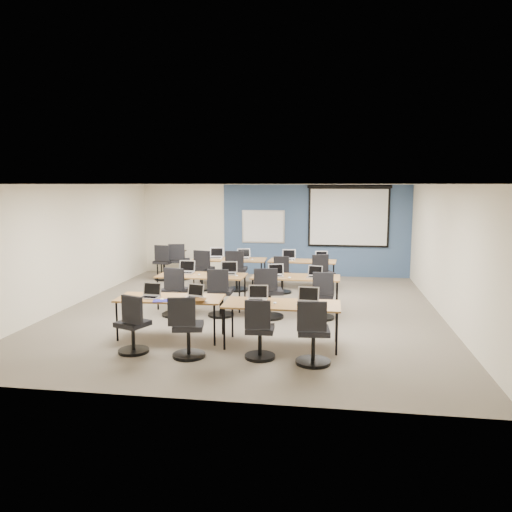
% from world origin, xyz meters
% --- Properties ---
extents(floor, '(8.00, 9.00, 0.02)m').
position_xyz_m(floor, '(0.00, 0.00, 0.00)').
color(floor, '#6B6354').
rests_on(floor, ground).
extents(ceiling, '(8.00, 9.00, 0.02)m').
position_xyz_m(ceiling, '(0.00, 0.00, 2.70)').
color(ceiling, white).
rests_on(ceiling, ground).
extents(wall_back, '(8.00, 0.04, 2.70)m').
position_xyz_m(wall_back, '(0.00, 4.50, 1.35)').
color(wall_back, beige).
rests_on(wall_back, ground).
extents(wall_front, '(8.00, 0.04, 2.70)m').
position_xyz_m(wall_front, '(0.00, -4.50, 1.35)').
color(wall_front, beige).
rests_on(wall_front, ground).
extents(wall_left, '(0.04, 9.00, 2.70)m').
position_xyz_m(wall_left, '(-4.00, 0.00, 1.35)').
color(wall_left, beige).
rests_on(wall_left, ground).
extents(wall_right, '(0.04, 9.00, 2.70)m').
position_xyz_m(wall_right, '(4.00, 0.00, 1.35)').
color(wall_right, beige).
rests_on(wall_right, ground).
extents(blue_accent_panel, '(5.50, 0.04, 2.70)m').
position_xyz_m(blue_accent_panel, '(1.25, 4.47, 1.35)').
color(blue_accent_panel, '#3D5977').
rests_on(blue_accent_panel, wall_back).
extents(whiteboard, '(1.28, 0.03, 0.98)m').
position_xyz_m(whiteboard, '(-0.30, 4.43, 1.45)').
color(whiteboard, silver).
rests_on(whiteboard, wall_back).
extents(projector_screen, '(2.40, 0.10, 1.82)m').
position_xyz_m(projector_screen, '(2.20, 4.41, 1.89)').
color(projector_screen, black).
rests_on(projector_screen, wall_back).
extents(training_table_front_left, '(1.85, 0.77, 0.73)m').
position_xyz_m(training_table_front_left, '(-1.06, -2.05, 0.69)').
color(training_table_front_left, brown).
rests_on(training_table_front_left, floor).
extents(training_table_front_right, '(1.94, 0.81, 0.73)m').
position_xyz_m(training_table_front_right, '(0.92, -2.21, 0.69)').
color(training_table_front_right, '#945E2B').
rests_on(training_table_front_right, floor).
extents(training_table_mid_left, '(1.92, 0.80, 0.73)m').
position_xyz_m(training_table_mid_left, '(-1.08, 0.18, 0.69)').
color(training_table_mid_left, brown).
rests_on(training_table_mid_left, floor).
extents(training_table_mid_right, '(1.90, 0.79, 0.73)m').
position_xyz_m(training_table_mid_right, '(0.97, 0.31, 0.69)').
color(training_table_mid_right, olive).
rests_on(training_table_mid_right, floor).
extents(training_table_back_left, '(1.93, 0.80, 0.73)m').
position_xyz_m(training_table_back_left, '(-0.95, 2.60, 0.69)').
color(training_table_back_left, brown).
rests_on(training_table_back_left, floor).
extents(training_table_back_right, '(1.74, 0.73, 0.73)m').
position_xyz_m(training_table_back_right, '(0.98, 2.61, 0.68)').
color(training_table_back_right, '#9F6B47').
rests_on(training_table_back_right, floor).
extents(laptop_0, '(0.33, 0.28, 0.25)m').
position_xyz_m(laptop_0, '(-1.40, -2.11, 0.79)').
color(laptop_0, silver).
rests_on(laptop_0, training_table_front_left).
extents(mouse_0, '(0.09, 0.11, 0.03)m').
position_xyz_m(mouse_0, '(-1.14, -2.26, 0.74)').
color(mouse_0, white).
rests_on(mouse_0, training_table_front_left).
extents(task_chair_0, '(0.52, 0.50, 0.98)m').
position_xyz_m(task_chair_0, '(-1.40, -2.96, 0.40)').
color(task_chair_0, black).
rests_on(task_chair_0, floor).
extents(laptop_1, '(0.31, 0.27, 0.24)m').
position_xyz_m(laptop_1, '(-0.62, -2.04, 0.79)').
color(laptop_1, silver).
rests_on(laptop_1, training_table_front_left).
extents(mouse_1, '(0.06, 0.09, 0.03)m').
position_xyz_m(mouse_1, '(-0.37, -2.28, 0.74)').
color(mouse_1, white).
rests_on(mouse_1, training_table_front_left).
extents(task_chair_1, '(0.52, 0.52, 1.00)m').
position_xyz_m(task_chair_1, '(-0.48, -3.03, 0.41)').
color(task_chair_1, black).
rests_on(task_chair_1, floor).
extents(laptop_2, '(0.34, 0.29, 0.26)m').
position_xyz_m(laptop_2, '(0.49, -2.07, 0.79)').
color(laptop_2, '#BBBBBC').
rests_on(laptop_2, training_table_front_right).
extents(mouse_2, '(0.07, 0.10, 0.03)m').
position_xyz_m(mouse_2, '(0.81, -2.24, 0.74)').
color(mouse_2, white).
rests_on(mouse_2, training_table_front_right).
extents(task_chair_2, '(0.48, 0.48, 0.97)m').
position_xyz_m(task_chair_2, '(0.64, -2.91, 0.40)').
color(task_chair_2, black).
rests_on(task_chair_2, floor).
extents(laptop_3, '(0.35, 0.30, 0.27)m').
position_xyz_m(laptop_3, '(1.36, -2.15, 0.80)').
color(laptop_3, '#AFAFB8').
rests_on(laptop_3, training_table_front_right).
extents(mouse_3, '(0.07, 0.11, 0.04)m').
position_xyz_m(mouse_3, '(1.58, -2.27, 0.74)').
color(mouse_3, white).
rests_on(mouse_3, training_table_front_right).
extents(task_chair_3, '(0.53, 0.53, 1.01)m').
position_xyz_m(task_chair_3, '(1.47, -3.04, 0.42)').
color(task_chair_3, black).
rests_on(task_chair_3, floor).
extents(laptop_4, '(0.36, 0.31, 0.27)m').
position_xyz_m(laptop_4, '(-1.49, 0.37, 0.80)').
color(laptop_4, '#AEAEAF').
rests_on(laptop_4, training_table_mid_left).
extents(mouse_4, '(0.07, 0.10, 0.03)m').
position_xyz_m(mouse_4, '(-1.13, 0.14, 0.74)').
color(mouse_4, white).
rests_on(mouse_4, training_table_mid_left).
extents(task_chair_4, '(0.56, 0.56, 1.03)m').
position_xyz_m(task_chair_4, '(-1.44, -0.64, 0.43)').
color(task_chair_4, black).
rests_on(task_chair_4, floor).
extents(laptop_5, '(0.36, 0.31, 0.27)m').
position_xyz_m(laptop_5, '(-0.52, 0.36, 0.80)').
color(laptop_5, '#B8B8BB').
rests_on(laptop_5, training_table_mid_left).
extents(mouse_5, '(0.08, 0.10, 0.03)m').
position_xyz_m(mouse_5, '(-0.29, 0.12, 0.74)').
color(mouse_5, white).
rests_on(mouse_5, training_table_mid_left).
extents(task_chair_5, '(0.54, 0.54, 1.01)m').
position_xyz_m(task_chair_5, '(-0.51, -0.53, 0.42)').
color(task_chair_5, black).
rests_on(task_chair_5, floor).
extents(laptop_6, '(0.34, 0.29, 0.26)m').
position_xyz_m(laptop_6, '(0.54, 0.28, 0.79)').
color(laptop_6, '#BABABF').
rests_on(laptop_6, training_table_mid_right).
extents(mouse_6, '(0.08, 0.11, 0.04)m').
position_xyz_m(mouse_6, '(0.86, 0.07, 0.74)').
color(mouse_6, white).
rests_on(mouse_6, training_table_mid_right).
extents(task_chair_6, '(0.58, 0.58, 1.05)m').
position_xyz_m(task_chair_6, '(0.49, -0.52, 0.44)').
color(task_chair_6, black).
rests_on(task_chair_6, floor).
extents(laptop_7, '(0.32, 0.27, 0.25)m').
position_xyz_m(laptop_7, '(1.39, 0.24, 0.79)').
color(laptop_7, silver).
rests_on(laptop_7, training_table_mid_right).
extents(mouse_7, '(0.07, 0.10, 0.03)m').
position_xyz_m(mouse_7, '(1.70, 0.05, 0.74)').
color(mouse_7, white).
rests_on(mouse_7, training_table_mid_right).
extents(task_chair_7, '(0.50, 0.50, 0.99)m').
position_xyz_m(task_chair_7, '(1.56, -0.43, 0.41)').
color(task_chair_7, black).
rests_on(task_chair_7, floor).
extents(laptop_8, '(0.36, 0.31, 0.27)m').
position_xyz_m(laptop_8, '(-1.36, 2.73, 0.80)').
color(laptop_8, '#B2B2B2').
rests_on(laptop_8, training_table_back_left).
extents(mouse_8, '(0.09, 0.11, 0.03)m').
position_xyz_m(mouse_8, '(-1.18, 2.51, 0.74)').
color(mouse_8, white).
rests_on(mouse_8, training_table_back_left).
extents(task_chair_8, '(0.58, 0.57, 1.05)m').
position_xyz_m(task_chair_8, '(-1.56, 1.98, 0.43)').
color(task_chair_8, black).
rests_on(task_chair_8, floor).
extents(laptop_9, '(0.35, 0.30, 0.26)m').
position_xyz_m(laptop_9, '(-0.61, 2.71, 0.79)').
color(laptop_9, '#B4B4B8').
rests_on(laptop_9, training_table_back_left).
extents(mouse_9, '(0.08, 0.10, 0.03)m').
position_xyz_m(mouse_9, '(-0.33, 2.52, 0.74)').
color(mouse_9, white).
rests_on(mouse_9, training_table_back_left).
extents(task_chair_9, '(0.58, 0.58, 1.05)m').
position_xyz_m(task_chair_9, '(-0.67, 2.01, 0.44)').
color(task_chair_9, black).
rests_on(task_chair_9, floor).
extents(laptop_10, '(0.35, 0.30, 0.26)m').
position_xyz_m(laptop_10, '(0.62, 2.70, 0.79)').
color(laptop_10, silver).
rests_on(laptop_10, training_table_back_right).
extents(mouse_10, '(0.09, 0.11, 0.03)m').
position_xyz_m(mouse_10, '(0.72, 2.55, 0.74)').
color(mouse_10, white).
rests_on(mouse_10, training_table_back_right).
extents(task_chair_10, '(0.47, 0.47, 0.95)m').
position_xyz_m(task_chair_10, '(0.52, 1.87, 0.39)').
color(task_chair_10, black).
rests_on(task_chair_10, floor).
extents(laptop_11, '(0.32, 0.27, 0.24)m').
position_xyz_m(laptop_11, '(1.47, 2.70, 0.79)').
color(laptop_11, silver).
rests_on(laptop_11, training_table_back_right).
extents(mouse_11, '(0.08, 0.11, 0.03)m').
position_xyz_m(mouse_11, '(1.61, 2.51, 0.74)').
color(mouse_11, white).
rests_on(mouse_11, training_table_back_right).
extents(task_chair_11, '(0.55, 0.51, 0.99)m').
position_xyz_m(task_chair_11, '(1.52, 2.03, 0.41)').
color(task_chair_11, black).
rests_on(task_chair_11, floor).
extents(blue_mousepad, '(0.31, 0.28, 0.01)m').
position_xyz_m(blue_mousepad, '(-1.14, -2.33, 0.73)').
color(blue_mousepad, '#211FA0').
rests_on(blue_mousepad, training_table_front_left).
extents(snack_bowl, '(0.34, 0.34, 0.07)m').
position_xyz_m(snack_bowl, '(-0.46, -2.36, 0.77)').
color(snack_bowl, brown).
rests_on(snack_bowl, training_table_front_left).
extents(snack_plate, '(0.21, 0.21, 0.01)m').
position_xyz_m(snack_plate, '(0.62, -2.42, 0.74)').
color(snack_plate, white).
rests_on(snack_plate, training_table_front_right).
extents(coffee_cup, '(0.07, 0.07, 0.05)m').
position_xyz_m(coffee_cup, '(0.64, -2.27, 0.77)').
color(coffee_cup, silver).
rests_on(coffee_cup, snack_plate).
extents(utility_table, '(0.85, 0.47, 0.75)m').
position_xyz_m(utility_table, '(-3.01, 3.87, 0.65)').
color(utility_table, black).
rests_on(utility_table, floor).
extents(spare_chair_a, '(0.56, 0.56, 1.04)m').
position_xyz_m(spare_chair_a, '(-2.55, 3.30, 0.43)').
color(spare_chair_a, black).
rests_on(spare_chair_a, floor).
extents(spare_chair_b, '(0.54, 0.54, 1.02)m').
position_xyz_m(spare_chair_b, '(-2.97, 3.10, 0.42)').
color(spare_chair_b, black).
rests_on(spare_chair_b, floor).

